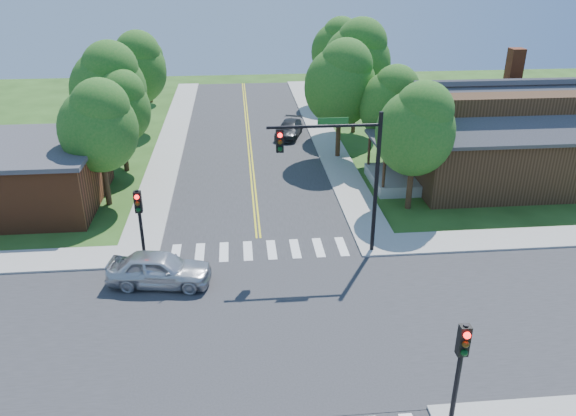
{
  "coord_description": "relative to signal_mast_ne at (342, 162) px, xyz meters",
  "views": [
    {
      "loc": [
        -0.9,
        -18.6,
        13.86
      ],
      "look_at": [
        1.46,
        6.48,
        2.2
      ],
      "focal_mm": 35.0,
      "sensor_mm": 36.0,
      "label": 1
    }
  ],
  "objects": [
    {
      "name": "tree_e_d",
      "position": [
        4.94,
        29.28,
        0.57
      ],
      "size": [
        4.87,
        4.62,
        8.27
      ],
      "color": "#382314",
      "rests_on": "ground"
    },
    {
      "name": "car_silver",
      "position": [
        -8.53,
        -2.09,
        -4.06
      ],
      "size": [
        3.19,
        5.17,
        1.58
      ],
      "primitive_type": "imported",
      "rotation": [
        0.0,
        0.0,
        1.43
      ],
      "color": "silver",
      "rests_on": "ground"
    },
    {
      "name": "signal_pole_nw",
      "position": [
        -9.51,
        -0.01,
        -2.19
      ],
      "size": [
        0.34,
        0.42,
        3.8
      ],
      "color": "black",
      "rests_on": "ground"
    },
    {
      "name": "tree_w_a",
      "position": [
        -12.51,
        7.14,
        0.1
      ],
      "size": [
        4.44,
        4.22,
        7.56
      ],
      "color": "#382314",
      "rests_on": "ground"
    },
    {
      "name": "centerline",
      "position": [
        -3.91,
        -5.59,
        -4.8
      ],
      "size": [
        0.3,
        90.0,
        0.01
      ],
      "color": "yellow",
      "rests_on": "ground"
    },
    {
      "name": "tree_e_a",
      "position": [
        5.09,
        4.92,
        0.08
      ],
      "size": [
        4.43,
        4.21,
        7.53
      ],
      "color": "#382314",
      "rests_on": "ground"
    },
    {
      "name": "sidewalk_nw",
      "position": [
        -19.73,
        10.23,
        -4.78
      ],
      "size": [
        40.0,
        40.0,
        0.14
      ],
      "color": "#9E9B93",
      "rests_on": "ground"
    },
    {
      "name": "tree_house",
      "position": [
        2.49,
        14.0,
        0.73
      ],
      "size": [
        5.01,
        4.76,
        8.51
      ],
      "color": "#382314",
      "rests_on": "ground"
    },
    {
      "name": "tree_w_c",
      "position": [
        -12.59,
        22.01,
        0.52
      ],
      "size": [
        4.82,
        4.58,
        8.19
      ],
      "color": "#382314",
      "rests_on": "ground"
    },
    {
      "name": "tree_e_c",
      "position": [
        4.86,
        20.02,
        1.18
      ],
      "size": [
        5.41,
        5.14,
        9.2
      ],
      "color": "#382314",
      "rests_on": "ground"
    },
    {
      "name": "building_nw",
      "position": [
        -18.11,
        7.61,
        -2.97
      ],
      "size": [
        10.4,
        8.4,
        3.73
      ],
      "color": "brown",
      "rests_on": "ground"
    },
    {
      "name": "signal_mast_ne",
      "position": [
        0.0,
        0.0,
        0.0
      ],
      "size": [
        5.3,
        0.42,
        7.2
      ],
      "color": "black",
      "rests_on": "ground"
    },
    {
      "name": "sidewalk_ne",
      "position": [
        11.9,
        10.23,
        -4.78
      ],
      "size": [
        40.0,
        40.0,
        0.14
      ],
      "color": "#9E9B93",
      "rests_on": "ground"
    },
    {
      "name": "tree_e_b",
      "position": [
        5.54,
        12.04,
        -0.22
      ],
      "size": [
        4.16,
        3.95,
        7.07
      ],
      "color": "#382314",
      "rests_on": "ground"
    },
    {
      "name": "road_ns",
      "position": [
        -3.91,
        -5.59,
        -4.83
      ],
      "size": [
        10.0,
        90.0,
        0.04
      ],
      "primitive_type": "cube",
      "color": "#2D2D30",
      "rests_on": "ground"
    },
    {
      "name": "crosswalk_north",
      "position": [
        -3.91,
        0.61,
        -4.8
      ],
      "size": [
        8.85,
        2.0,
        0.01
      ],
      "color": "white",
      "rests_on": "ground"
    },
    {
      "name": "ground",
      "position": [
        -3.91,
        -5.59,
        -4.85
      ],
      "size": [
        100.0,
        100.0,
        0.0
      ],
      "primitive_type": "plane",
      "color": "#274916",
      "rests_on": "ground"
    },
    {
      "name": "road_ew",
      "position": [
        -3.91,
        -5.59,
        -4.83
      ],
      "size": [
        90.0,
        10.0,
        0.04
      ],
      "primitive_type": "cube",
      "color": "#2D2D30",
      "rests_on": "ground"
    },
    {
      "name": "house_ne",
      "position": [
        11.19,
        8.65,
        -1.52
      ],
      "size": [
        13.05,
        8.8,
        7.11
      ],
      "color": "black",
      "rests_on": "ground"
    },
    {
      "name": "tree_w_b",
      "position": [
        -13.19,
        14.08,
        0.76
      ],
      "size": [
        5.04,
        4.79,
        8.57
      ],
      "color": "#382314",
      "rests_on": "ground"
    },
    {
      "name": "car_dgrey",
      "position": [
        -0.64,
        19.25,
        -4.23
      ],
      "size": [
        4.12,
        5.26,
        1.25
      ],
      "primitive_type": "imported",
      "rotation": [
        0.0,
        0.0,
        -0.29
      ],
      "color": "#282A2C",
      "rests_on": "ground"
    },
    {
      "name": "tree_bldg",
      "position": [
        -12.38,
        12.73,
        -0.28
      ],
      "size": [
        4.11,
        3.9,
        6.98
      ],
      "color": "#382314",
      "rests_on": "ground"
    },
    {
      "name": "intersection_patch",
      "position": [
        -3.91,
        -5.59,
        -4.85
      ],
      "size": [
        10.2,
        10.2,
        0.06
      ],
      "primitive_type": "cube",
      "color": "#2D2D30",
      "rests_on": "ground"
    },
    {
      "name": "signal_pole_se",
      "position": [
        1.69,
        -11.21,
        -2.19
      ],
      "size": [
        0.34,
        0.42,
        3.8
      ],
      "color": "black",
      "rests_on": "ground"
    },
    {
      "name": "tree_w_d",
      "position": [
        -13.11,
        31.76,
        -0.95
      ],
      "size": [
        3.51,
        3.33,
        5.97
      ],
      "color": "#382314",
      "rests_on": "ground"
    }
  ]
}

